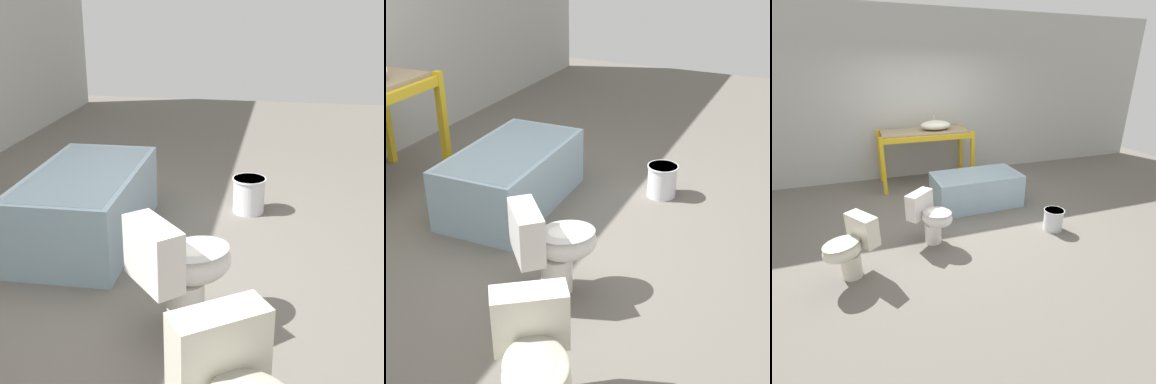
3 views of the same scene
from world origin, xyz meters
The scene contains 5 objects.
ground_plane centered at (0.00, 0.00, 0.00)m, with size 12.00×12.00×0.00m, color #666059.
bathtub_main centered at (0.49, 0.14, 0.31)m, with size 1.44×0.80×0.54m.
toilet_near centered at (-1.48, -1.19, 0.37)m, with size 0.67×0.62×0.67m.
toilet_far centered at (-0.50, -0.78, 0.37)m, with size 0.64×0.66×0.67m.
bucket_white centered at (1.22, -1.02, 0.16)m, with size 0.28×0.28×0.30m.
Camera 2 is at (-3.16, -2.20, 2.29)m, focal length 50.00 mm.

